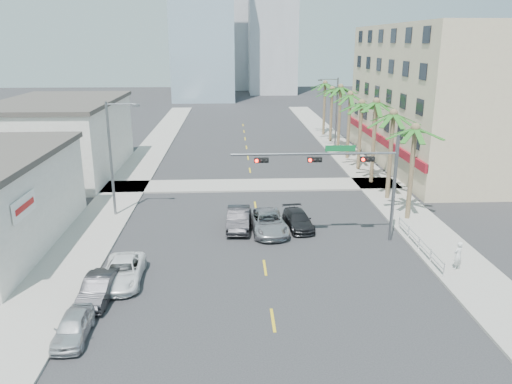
% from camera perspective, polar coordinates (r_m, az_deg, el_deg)
% --- Properties ---
extents(ground, '(260.00, 260.00, 0.00)m').
position_cam_1_polar(ground, '(27.32, 1.60, -12.26)').
color(ground, '#262628').
rests_on(ground, ground).
extents(sidewalk_right, '(4.00, 120.00, 0.15)m').
position_cam_1_polar(sidewalk_right, '(47.81, 14.21, 0.30)').
color(sidewalk_right, gray).
rests_on(sidewalk_right, ground).
extents(sidewalk_left, '(4.00, 120.00, 0.15)m').
position_cam_1_polar(sidewalk_left, '(46.83, -15.15, -0.12)').
color(sidewalk_left, gray).
rests_on(sidewalk_left, ground).
extents(sidewalk_cross, '(80.00, 4.00, 0.15)m').
position_cam_1_polar(sidewalk_cross, '(47.69, -0.42, 0.79)').
color(sidewalk_cross, gray).
rests_on(sidewalk_cross, ground).
extents(building_right, '(15.25, 28.00, 15.00)m').
position_cam_1_polar(building_right, '(59.15, 21.37, 10.12)').
color(building_right, '#CEB491').
rests_on(building_right, ground).
extents(building_left_far, '(11.00, 18.00, 7.20)m').
position_cam_1_polar(building_left_far, '(55.54, -21.36, 5.67)').
color(building_left_far, beige).
rests_on(building_left_far, ground).
extents(tower_far_center, '(16.00, 16.00, 42.00)m').
position_cam_1_polar(tower_far_center, '(148.98, -3.47, 19.82)').
color(tower_far_center, '#ADADB2').
rests_on(tower_far_center, ground).
extents(traffic_signal_mast, '(11.12, 0.54, 7.20)m').
position_cam_1_polar(traffic_signal_mast, '(33.68, 10.49, 2.44)').
color(traffic_signal_mast, slate).
rests_on(traffic_signal_mast, ground).
extents(palm_tree_0, '(4.80, 4.80, 7.80)m').
position_cam_1_polar(palm_tree_0, '(38.76, 17.75, 6.86)').
color(palm_tree_0, brown).
rests_on(palm_tree_0, ground).
extents(palm_tree_1, '(4.80, 4.80, 8.16)m').
position_cam_1_polar(palm_tree_1, '(43.55, 15.45, 8.54)').
color(palm_tree_1, brown).
rests_on(palm_tree_1, ground).
extents(palm_tree_2, '(4.80, 4.80, 8.52)m').
position_cam_1_polar(palm_tree_2, '(48.44, 13.59, 9.88)').
color(palm_tree_2, brown).
rests_on(palm_tree_2, ground).
extents(palm_tree_3, '(4.80, 4.80, 7.80)m').
position_cam_1_polar(palm_tree_3, '(53.50, 12.00, 9.85)').
color(palm_tree_3, brown).
rests_on(palm_tree_3, ground).
extents(palm_tree_4, '(4.80, 4.80, 8.16)m').
position_cam_1_polar(palm_tree_4, '(58.47, 10.73, 10.84)').
color(palm_tree_4, brown).
rests_on(palm_tree_4, ground).
extents(palm_tree_5, '(4.80, 4.80, 8.52)m').
position_cam_1_polar(palm_tree_5, '(63.49, 9.66, 11.66)').
color(palm_tree_5, brown).
rests_on(palm_tree_5, ground).
extents(palm_tree_6, '(4.80, 4.80, 7.80)m').
position_cam_1_polar(palm_tree_6, '(68.62, 8.71, 11.50)').
color(palm_tree_6, brown).
rests_on(palm_tree_6, ground).
extents(palm_tree_7, '(4.80, 4.80, 8.16)m').
position_cam_1_polar(palm_tree_7, '(73.67, 7.92, 12.16)').
color(palm_tree_7, brown).
rests_on(palm_tree_7, ground).
extents(streetlight_left, '(2.55, 0.25, 9.00)m').
position_cam_1_polar(streetlight_left, '(39.72, -16.03, 4.25)').
color(streetlight_left, slate).
rests_on(streetlight_left, ground).
extents(streetlight_right, '(2.55, 0.25, 9.00)m').
position_cam_1_polar(streetlight_right, '(63.66, 9.01, 9.24)').
color(streetlight_right, slate).
rests_on(streetlight_right, ground).
extents(guardrail, '(0.08, 8.08, 1.00)m').
position_cam_1_polar(guardrail, '(34.58, 18.16, -5.42)').
color(guardrail, silver).
rests_on(guardrail, ground).
extents(car_parked_near, '(1.55, 3.62, 1.22)m').
position_cam_1_polar(car_parked_near, '(25.39, -20.19, -14.26)').
color(car_parked_near, silver).
rests_on(car_parked_near, ground).
extents(car_parked_mid, '(1.55, 4.07, 1.32)m').
position_cam_1_polar(car_parked_mid, '(28.31, -17.60, -10.49)').
color(car_parked_mid, black).
rests_on(car_parked_mid, ground).
extents(car_parked_far, '(2.35, 4.83, 1.32)m').
position_cam_1_polar(car_parked_far, '(29.85, -15.01, -8.78)').
color(car_parked_far, white).
rests_on(car_parked_far, ground).
extents(car_lane_left, '(1.85, 4.75, 1.54)m').
position_cam_1_polar(car_lane_left, '(36.75, -2.02, -3.06)').
color(car_lane_left, black).
rests_on(car_lane_left, ground).
extents(car_lane_center, '(3.02, 5.57, 1.48)m').
position_cam_1_polar(car_lane_center, '(36.13, 1.35, -3.46)').
color(car_lane_center, '#ACABB0').
rests_on(car_lane_center, ground).
extents(car_lane_right, '(2.26, 4.47, 1.25)m').
position_cam_1_polar(car_lane_right, '(37.03, 4.83, -3.20)').
color(car_lane_right, black).
rests_on(car_lane_right, ground).
extents(pedestrian, '(0.76, 0.67, 1.77)m').
position_cam_1_polar(pedestrian, '(32.31, 22.08, -6.75)').
color(pedestrian, silver).
rests_on(pedestrian, sidewalk_right).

